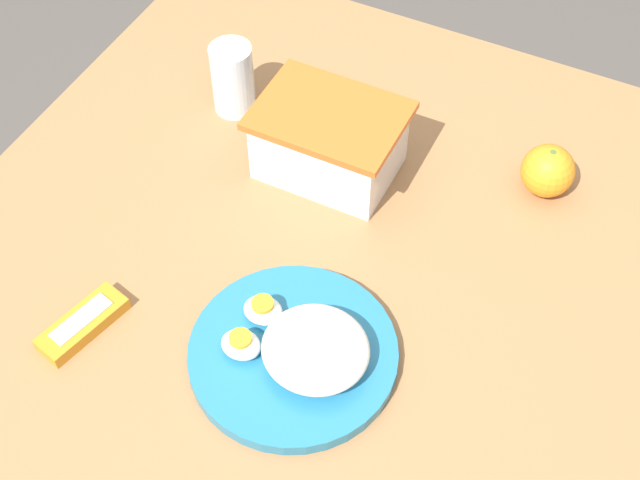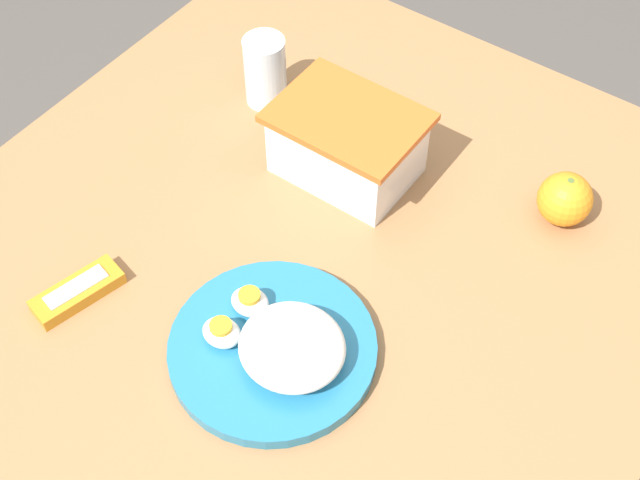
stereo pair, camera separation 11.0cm
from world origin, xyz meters
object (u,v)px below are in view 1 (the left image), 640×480
at_px(rice_plate, 299,351).
at_px(candy_bar, 83,324).
at_px(food_container, 329,144).
at_px(drinking_glass, 233,78).
at_px(orange_fruit, 548,171).

bearing_deg(rice_plate, candy_bar, -163.59).
bearing_deg(food_container, rice_plate, -70.45).
relative_size(food_container, candy_bar, 1.61).
relative_size(candy_bar, drinking_glass, 1.12).
bearing_deg(drinking_glass, food_container, -15.92).
distance_m(food_container, rice_plate, 0.31).
height_order(food_container, orange_fruit, food_container).
height_order(candy_bar, drinking_glass, drinking_glass).
bearing_deg(drinking_glass, candy_bar, -86.02).
bearing_deg(drinking_glass, orange_fruit, 5.45).
bearing_deg(food_container, candy_bar, -112.06).
bearing_deg(candy_bar, food_container, 67.94).
distance_m(candy_bar, drinking_glass, 0.42).
bearing_deg(drinking_glass, rice_plate, -50.63).
relative_size(food_container, rice_plate, 0.79).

